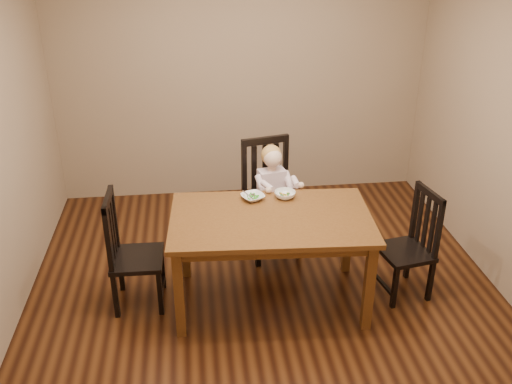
{
  "coord_description": "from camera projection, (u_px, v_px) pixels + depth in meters",
  "views": [
    {
      "loc": [
        -0.54,
        -3.99,
        2.92
      ],
      "look_at": [
        -0.04,
        0.25,
        0.82
      ],
      "focal_mm": 40.0,
      "sensor_mm": 36.0,
      "label": 1
    }
  ],
  "objects": [
    {
      "name": "chair_right",
      "position": [
        410.0,
        246.0,
        4.71
      ],
      "size": [
        0.45,
        0.47,
        0.94
      ],
      "rotation": [
        0.0,
        0.0,
        1.76
      ],
      "color": "black",
      "rests_on": "room"
    },
    {
      "name": "toddler",
      "position": [
        272.0,
        189.0,
        5.18
      ],
      "size": [
        0.4,
        0.46,
        0.55
      ],
      "primitive_type": null,
      "rotation": [
        0.0,
        0.0,
        3.36
      ],
      "color": "silver",
      "rests_on": "chair_child"
    },
    {
      "name": "chair_left",
      "position": [
        130.0,
        253.0,
        4.56
      ],
      "size": [
        0.42,
        0.44,
        0.99
      ],
      "rotation": [
        0.0,
        0.0,
        -1.59
      ],
      "color": "black",
      "rests_on": "room"
    },
    {
      "name": "bowl_veg",
      "position": [
        285.0,
        195.0,
        4.73
      ],
      "size": [
        0.2,
        0.2,
        0.05
      ],
      "primitive_type": "imported",
      "rotation": [
        0.0,
        0.0,
        0.18
      ],
      "color": "white",
      "rests_on": "dining_table"
    },
    {
      "name": "chair_child",
      "position": [
        270.0,
        200.0,
        5.29
      ],
      "size": [
        0.56,
        0.54,
        1.1
      ],
      "rotation": [
        0.0,
        0.0,
        3.36
      ],
      "color": "black",
      "rests_on": "room"
    },
    {
      "name": "bowl_peas",
      "position": [
        253.0,
        197.0,
        4.71
      ],
      "size": [
        0.24,
        0.24,
        0.04
      ],
      "primitive_type": "imported",
      "rotation": [
        0.0,
        0.0,
        0.4
      ],
      "color": "white",
      "rests_on": "dining_table"
    },
    {
      "name": "dining_table",
      "position": [
        271.0,
        227.0,
        4.49
      ],
      "size": [
        1.63,
        1.03,
        0.79
      ],
      "rotation": [
        0.0,
        0.0,
        -0.06
      ],
      "color": "#502F12",
      "rests_on": "room"
    },
    {
      "name": "room",
      "position": [
        266.0,
        144.0,
        4.31
      ],
      "size": [
        4.01,
        4.01,
        2.71
      ],
      "color": "#49260F",
      "rests_on": "ground"
    },
    {
      "name": "fork",
      "position": [
        248.0,
        196.0,
        4.68
      ],
      "size": [
        0.08,
        0.1,
        0.05
      ],
      "rotation": [
        0.0,
        0.0,
        0.69
      ],
      "color": "silver",
      "rests_on": "bowl_peas"
    }
  ]
}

